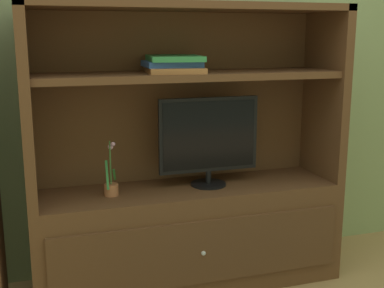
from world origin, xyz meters
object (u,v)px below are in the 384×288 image
potted_plant (111,185)px  magazine_stack (173,64)px  media_console (189,201)px  tv_monitor (209,139)px

potted_plant → magazine_stack: bearing=3.3°
media_console → potted_plant: media_console is taller
potted_plant → magazine_stack: 0.70m
media_console → magazine_stack: (-0.08, -0.01, 0.75)m
tv_monitor → potted_plant: size_ratio=1.94×
potted_plant → magazine_stack: magazine_stack is taller
tv_monitor → magazine_stack: size_ratio=1.50×
media_console → magazine_stack: media_console is taller
media_console → potted_plant: 0.45m
potted_plant → media_console: bearing=3.5°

